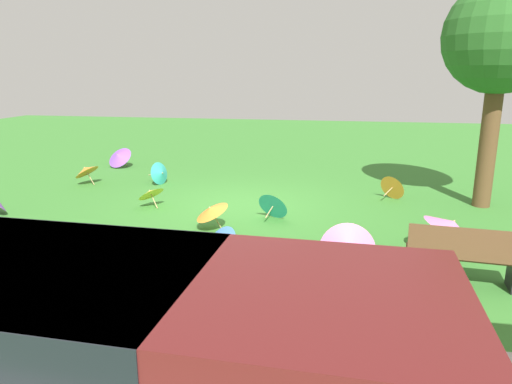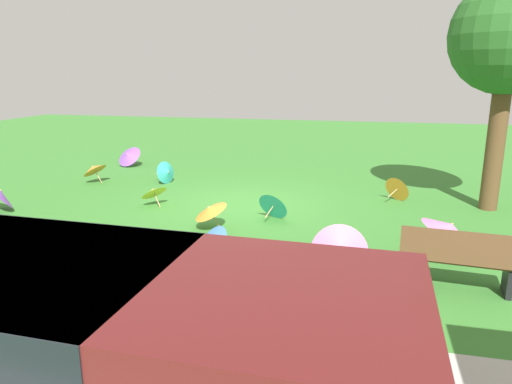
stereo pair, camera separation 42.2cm
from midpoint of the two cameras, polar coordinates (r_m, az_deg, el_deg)
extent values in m
plane|color=#387A2D|center=(10.84, -0.34, -1.60)|extent=(40.00, 40.00, 0.00)
cube|color=#591919|center=(4.00, -13.10, -18.09)|extent=(4.66, 2.04, 1.35)
cube|color=black|center=(4.29, -24.55, -10.69)|extent=(2.63, 2.00, 0.55)
cylinder|color=black|center=(5.72, -23.04, -13.88)|extent=(0.77, 0.24, 0.76)
cylinder|color=black|center=(4.68, 12.30, -19.69)|extent=(0.77, 0.24, 0.76)
cube|color=brown|center=(7.31, 24.92, -7.28)|extent=(1.63, 0.60, 0.05)
cube|color=brown|center=(7.05, 25.28, -6.15)|extent=(1.60, 0.26, 0.45)
cube|color=black|center=(7.33, 19.73, -8.58)|extent=(0.12, 0.41, 0.45)
cube|color=black|center=(7.50, 29.65, -9.17)|extent=(0.12, 0.41, 0.45)
cylinder|color=brown|center=(11.57, 27.97, 5.30)|extent=(0.38, 0.38, 2.98)
sphere|color=#286023|center=(11.50, 29.31, 16.23)|extent=(2.41, 2.41, 2.41)
cylinder|color=tan|center=(11.52, 17.21, -0.16)|extent=(0.23, 0.30, 0.16)
cone|color=orange|center=(11.69, 17.84, 0.45)|extent=(0.70, 0.64, 0.62)
sphere|color=tan|center=(11.73, 17.98, 0.58)|extent=(0.06, 0.06, 0.05)
cylinder|color=tan|center=(10.87, -10.80, -0.99)|extent=(0.20, 0.13, 0.30)
cone|color=yellow|center=(10.92, -11.24, 0.07)|extent=(0.76, 0.78, 0.42)
sphere|color=tan|center=(10.94, -11.33, 0.29)|extent=(0.06, 0.06, 0.05)
cylinder|color=tan|center=(13.60, -17.69, 1.74)|extent=(0.23, 0.07, 0.34)
cone|color=orange|center=(13.65, -18.22, 2.72)|extent=(0.76, 0.78, 0.48)
sphere|color=tan|center=(13.66, -18.36, 2.98)|extent=(0.06, 0.05, 0.05)
cylinder|color=tan|center=(9.61, 2.84, -2.48)|extent=(0.13, 0.30, 0.19)
cone|color=teal|center=(9.75, 3.49, -1.51)|extent=(0.76, 0.64, 0.64)
sphere|color=tan|center=(9.79, 3.68, -1.24)|extent=(0.05, 0.06, 0.05)
cylinder|color=tan|center=(9.21, -3.60, -3.41)|extent=(0.18, 0.11, 0.35)
cone|color=orange|center=(9.12, -4.31, -2.15)|extent=(0.90, 0.91, 0.41)
sphere|color=tan|center=(9.10, -4.48, -1.84)|extent=(0.06, 0.05, 0.05)
cylinder|color=tan|center=(8.42, 22.58, -5.93)|extent=(0.22, 0.03, 0.44)
cone|color=pink|center=(8.35, 23.72, -4.07)|extent=(0.90, 0.91, 0.54)
sphere|color=tan|center=(8.33, 24.04, -3.56)|extent=(0.05, 0.04, 0.05)
cylinder|color=tan|center=(7.23, -2.54, -8.08)|extent=(0.34, 0.27, 0.29)
cone|color=#4C8CE5|center=(7.08, -4.47, -7.07)|extent=(1.01, 1.06, 0.79)
sphere|color=tan|center=(7.05, -4.89, -6.84)|extent=(0.06, 0.06, 0.05)
cylinder|color=tan|center=(15.92, -13.92, 3.71)|extent=(0.11, 0.30, 0.32)
cone|color=purple|center=(15.75, -14.48, 4.34)|extent=(0.95, 0.89, 0.66)
sphere|color=tan|center=(15.70, -14.64, 4.53)|extent=(0.05, 0.06, 0.05)
cylinder|color=tan|center=(7.31, 11.50, -7.19)|extent=(0.10, 0.46, 0.17)
cone|color=pink|center=(7.00, 11.83, -7.33)|extent=(0.90, 0.52, 0.85)
sphere|color=tan|center=(6.93, 11.91, -7.37)|extent=(0.04, 0.05, 0.05)
cylinder|color=tan|center=(13.26, -10.62, 2.24)|extent=(0.38, 0.17, 0.11)
cone|color=teal|center=(13.07, -9.82, 2.36)|extent=(0.46, 0.67, 0.63)
sphere|color=tan|center=(13.02, -9.63, 2.39)|extent=(0.05, 0.05, 0.04)
sphere|color=tan|center=(11.59, -27.61, 0.19)|extent=(0.06, 0.06, 0.05)
camera|label=1|loc=(0.21, -88.74, 0.32)|focal=33.04mm
camera|label=2|loc=(0.21, 91.26, -0.32)|focal=33.04mm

